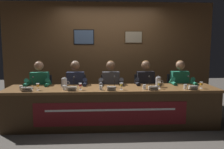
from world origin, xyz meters
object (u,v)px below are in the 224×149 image
object	(u,v)px
juice_glass_far_left	(38,85)
juice_glass_left	(80,85)
water_pitcher_right_side	(158,82)
chair_far_right	(177,95)
nameplate_right	(153,88)
microphone_far_right	(190,83)
microphone_far_left	(32,84)
water_cup_far_right	(185,87)
panelist_right	(146,85)
juice_glass_far_right	(201,84)
chair_center	(111,96)
water_pitcher_left_side	(64,83)
chair_left	(76,97)
water_cup_right	(144,87)
nameplate_left	(72,89)
juice_glass_right	(159,84)
nameplate_far_right	(193,88)
microphone_center	(115,84)
water_cup_left	(64,88)
microphone_right	(150,84)
chair_far_left	(42,97)
panelist_far_right	(181,85)
conference_table	(112,100)
nameplate_far_left	(27,89)
water_cup_far_left	(21,88)
panelist_left	(75,86)
juice_glass_center	(121,85)
panelist_far_left	(39,86)
chair_right	(144,96)
microphone_left	(74,84)
panelist_center	(111,85)
nameplate_center	(111,88)

from	to	relation	value
juice_glass_far_left	juice_glass_left	size ratio (longest dim) A/B	1.00
water_pitcher_right_side	chair_far_right	bearing A→B (deg)	44.55
nameplate_right	microphone_far_right	bearing A→B (deg)	18.33
microphone_far_left	water_cup_far_right	bearing A→B (deg)	-4.15
panelist_right	juice_glass_far_right	bearing A→B (deg)	-32.79
chair_center	chair_far_right	distance (m)	1.49
water_pitcher_left_side	chair_left	bearing A→B (deg)	75.54
chair_left	water_cup_right	size ratio (longest dim) A/B	10.66
nameplate_left	juice_glass_left	size ratio (longest dim) A/B	1.41
microphone_far_right	juice_glass_right	bearing A→B (deg)	-170.60
water_cup_right	nameplate_far_right	size ratio (longest dim) A/B	0.52
juice_glass_right	chair_far_right	distance (m)	1.06
juice_glass_left	microphone_center	world-z (taller)	microphone_center
microphone_far_left	juice_glass_left	size ratio (longest dim) A/B	1.74
water_cup_left	microphone_right	bearing A→B (deg)	5.26
juice_glass_left	water_cup_far_right	bearing A→B (deg)	-0.49
nameplate_right	water_cup_far_right	xyz separation A→B (m)	(0.62, 0.09, -0.00)
chair_far_left	chair_far_right	distance (m)	2.97
microphone_far_left	panelist_far_right	bearing A→B (deg)	7.92
conference_table	panelist_right	size ratio (longest dim) A/B	3.25
nameplate_far_left	water_cup_far_left	bearing A→B (deg)	139.18
water_cup_left	nameplate_far_right	size ratio (longest dim) A/B	0.52
juice_glass_right	microphone_right	distance (m)	0.19
panelist_left	water_cup_far_left	bearing A→B (deg)	-147.05
juice_glass_center	chair_far_right	distance (m)	1.61
nameplate_right	microphone_right	distance (m)	0.27
chair_left	microphone_far_right	world-z (taller)	microphone_far_right
microphone_right	chair_far_right	distance (m)	1.07
juice_glass_right	water_pitcher_left_side	size ratio (longest dim) A/B	0.59
juice_glass_center	nameplate_far_right	world-z (taller)	juice_glass_center
panelist_far_left	water_cup_far_right	world-z (taller)	panelist_far_left
nameplate_far_left	water_pitcher_right_side	distance (m)	2.45
chair_right	juice_glass_right	size ratio (longest dim) A/B	7.30
nameplate_right	nameplate_far_right	distance (m)	0.73
microphone_center	microphone_right	size ratio (longest dim) A/B	1.00
panelist_left	chair_far_right	bearing A→B (deg)	5.12
water_cup_left	water_cup_far_left	bearing A→B (deg)	179.35
microphone_left	microphone_center	xyz separation A→B (m)	(0.77, 0.03, 0.00)
microphone_far_right	chair_left	bearing A→B (deg)	163.53
water_cup_right	panelist_center	bearing A→B (deg)	133.68
conference_table	panelist_center	distance (m)	0.55
nameplate_far_right	microphone_center	bearing A→B (deg)	168.01
microphone_left	juice_glass_left	bearing A→B (deg)	-48.53
chair_center	nameplate_right	world-z (taller)	chair_center
water_cup_right	nameplate_far_right	world-z (taller)	water_cup_right
panelist_far_left	microphone_center	size ratio (longest dim) A/B	5.70
chair_far_left	juice_glass_far_left	world-z (taller)	chair_far_left
nameplate_center	microphone_center	bearing A→B (deg)	74.85
water_pitcher_left_side	panelist_center	bearing A→B (deg)	24.79
juice_glass_far_left	juice_glass_right	bearing A→B (deg)	0.66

